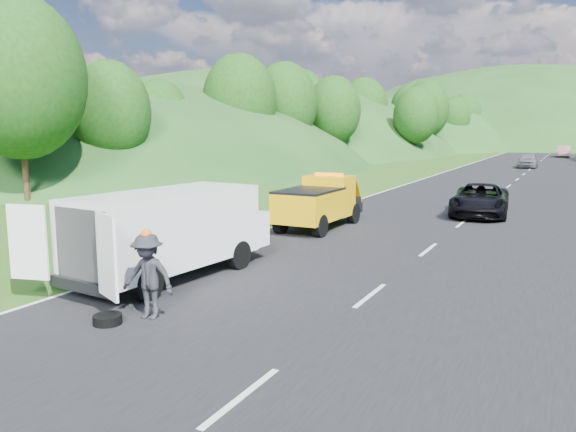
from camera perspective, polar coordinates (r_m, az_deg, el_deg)
The scene contains 13 objects.
ground at distance 17.15m, azimuth 1.03°, elevation -5.06°, with size 320.00×320.00×0.00m, color #38661E.
road_surface at distance 55.24m, azimuth 22.85°, elevation 3.93°, with size 14.00×200.00×0.02m, color black.
tree_line_left at distance 79.53m, azimuth 8.06°, elevation 5.85°, with size 14.00×140.00×14.00m, color #265418, non-canonical shape.
tow_truck at distance 23.33m, azimuth 3.23°, elevation 1.42°, with size 2.01×5.25×2.25m.
white_van at distance 15.84m, azimuth -11.75°, elevation -1.31°, with size 3.76×7.08×2.44m.
woman at distance 19.20m, azimuth -6.56°, elevation -3.60°, with size 0.58×0.42×1.58m, color silver.
child at distance 18.72m, azimuth -5.28°, elevation -3.90°, with size 0.51×0.40×1.06m, color tan.
worker at distance 12.89m, azimuth -13.88°, elevation -10.10°, with size 1.22×0.70×1.89m, color black.
suitcase at distance 20.65m, azimuth -10.61°, elevation -2.05°, with size 0.33×0.19×0.54m, color brown.
spare_tire at distance 12.75m, azimuth -17.83°, elevation -10.48°, with size 0.61×0.61×0.20m, color black.
passing_suv at distance 28.32m, azimuth 18.85°, elevation 0.03°, with size 2.50×5.41×1.50m, color black.
dist_car_a at distance 64.22m, azimuth 23.18°, elevation 4.51°, with size 1.84×4.57×1.56m, color #535358.
dist_car_b at distance 90.09m, azimuth 26.18°, elevation 5.38°, with size 1.70×4.87×1.60m, color #7F5457.
Camera 1 is at (7.40, -14.91, 4.14)m, focal length 35.00 mm.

